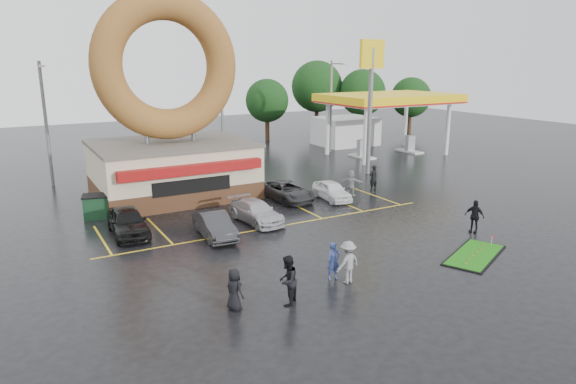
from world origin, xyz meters
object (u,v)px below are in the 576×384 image
car_black (128,222)px  person_cameraman (474,216)px  shell_sign (371,82)px  car_grey (286,191)px  streetlight_right (331,104)px  person_blue (334,261)px  car_dgrey (215,225)px  donut_shop (170,131)px  streetlight_left (46,121)px  gas_station (369,114)px  putting_green (475,255)px  streetlight_mid (222,111)px  car_silver (256,212)px  dumpster (100,207)px  car_white (332,191)px

car_black → person_cameraman: size_ratio=2.42×
shell_sign → car_grey: (-9.88, -4.00, -6.74)m
streetlight_right → person_blue: bearing=-123.7°
car_black → person_cameraman: (16.41, -8.69, 0.16)m
shell_sign → car_black: bearing=-163.9°
shell_sign → car_dgrey: 19.92m
donut_shop → shell_sign: donut_shop is taller
donut_shop → person_blue: donut_shop is taller
streetlight_left → gas_station: bearing=2.0°
gas_station → shell_sign: size_ratio=1.29×
gas_station → person_cameraman: 26.27m
streetlight_left → putting_green: (16.12, -25.03, -4.75)m
donut_shop → streetlight_mid: bearing=48.6°
car_silver → person_blue: (-0.62, -8.76, 0.21)m
streetlight_right → car_black: (-23.63, -15.88, -4.04)m
streetlight_left → person_cameraman: (18.79, -22.57, -3.88)m
putting_green → car_dgrey: bearing=138.8°
shell_sign → streetlight_mid: 12.93m
car_silver → dumpster: bearing=139.2°
person_cameraman → car_grey: bearing=-172.2°
streetlight_left → person_blue: 25.79m
streetlight_mid → dumpster: (-12.34, -10.82, -4.13)m
shell_sign → person_blue: 22.48m
shell_sign → person_cameraman: size_ratio=5.90×
donut_shop → dumpster: 7.16m
donut_shop → putting_green: bearing=-63.2°
streetlight_mid → car_silver: 17.37m
dumpster → putting_green: dumpster is taller
car_dgrey → person_blue: (2.40, -7.54, 0.16)m
car_dgrey → streetlight_right: bearing=46.9°
dumpster → shell_sign: bearing=18.7°
dumpster → donut_shop: bearing=41.9°
car_black → person_blue: size_ratio=2.64×
streetlight_mid → car_grey: bearing=-93.9°
shell_sign → car_white: bearing=-143.3°
gas_station → streetlight_mid: bearing=-179.9°
car_grey → car_white: 3.04m
streetlight_mid → person_cameraman: streetlight_mid is taller
shell_sign → car_silver: bearing=-152.0°
car_white → streetlight_left: bearing=146.1°
person_blue → dumpster: bearing=119.9°
car_dgrey → car_black: bearing=150.9°
streetlight_right → person_cameraman: streetlight_right is taller
car_dgrey → car_silver: 3.26m
streetlight_mid → car_silver: (-4.69, -16.19, -4.17)m
streetlight_left → shell_sign: bearing=-19.0°
gas_station → streetlight_left: size_ratio=1.52×
streetlight_mid → streetlight_right: same height
shell_sign → car_black: (-20.63, -5.97, -6.64)m
streetlight_mid → car_black: (-11.63, -14.88, -4.04)m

